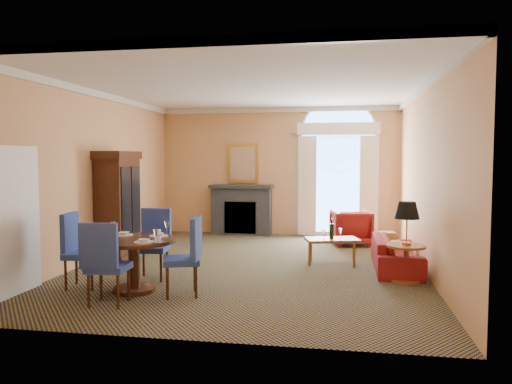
% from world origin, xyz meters
% --- Properties ---
extents(ground, '(7.50, 7.50, 0.00)m').
position_xyz_m(ground, '(0.00, 0.00, 0.00)').
color(ground, '#131137').
rests_on(ground, ground).
extents(room_envelope, '(6.04, 7.52, 3.45)m').
position_xyz_m(room_envelope, '(-0.03, 0.67, 2.51)').
color(room_envelope, tan).
rests_on(room_envelope, ground).
extents(armoire, '(0.60, 1.06, 2.07)m').
position_xyz_m(armoire, '(-2.72, 0.35, 1.00)').
color(armoire, '#32180B').
rests_on(armoire, ground).
extents(dining_table, '(1.24, 1.24, 0.98)m').
position_xyz_m(dining_table, '(-1.37, -2.01, 0.58)').
color(dining_table, '#32180B').
rests_on(dining_table, ground).
extents(dining_chair_north, '(0.55, 0.55, 1.12)m').
position_xyz_m(dining_chair_north, '(-1.40, -1.15, 0.64)').
color(dining_chair_north, '#253D93').
rests_on(dining_chair_north, ground).
extents(dining_chair_south, '(0.54, 0.56, 1.12)m').
position_xyz_m(dining_chair_south, '(-1.45, -2.78, 0.64)').
color(dining_chair_south, '#253D93').
rests_on(dining_chair_south, ground).
extents(dining_chair_east, '(0.63, 0.63, 1.12)m').
position_xyz_m(dining_chair_east, '(-0.52, -2.10, 0.64)').
color(dining_chair_east, '#253D93').
rests_on(dining_chair_east, ground).
extents(dining_chair_west, '(0.57, 0.56, 1.12)m').
position_xyz_m(dining_chair_west, '(-2.31, -1.92, 0.64)').
color(dining_chair_west, '#253D93').
rests_on(dining_chair_west, ground).
extents(sofa, '(0.76, 1.92, 0.56)m').
position_xyz_m(sofa, '(2.55, 0.12, 0.28)').
color(sofa, maroon).
rests_on(sofa, ground).
extents(armchair, '(0.98, 1.00, 0.78)m').
position_xyz_m(armchair, '(1.81, 2.47, 0.39)').
color(armchair, maroon).
rests_on(armchair, ground).
extents(coffee_table, '(1.04, 0.74, 0.84)m').
position_xyz_m(coffee_table, '(1.43, 0.36, 0.44)').
color(coffee_table, '#945A2C').
rests_on(coffee_table, ground).
extents(side_table, '(0.60, 0.60, 1.24)m').
position_xyz_m(side_table, '(2.60, -0.80, 0.80)').
color(side_table, '#945A2C').
rests_on(side_table, ground).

